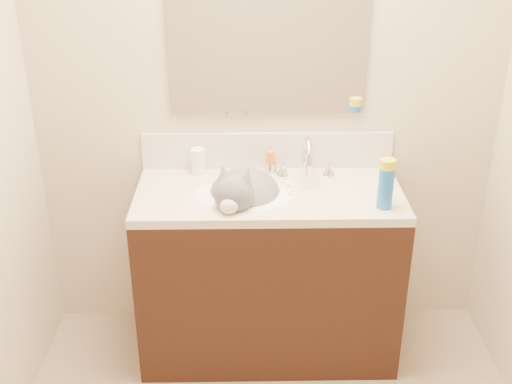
{
  "coord_description": "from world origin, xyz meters",
  "views": [
    {
      "loc": [
        -0.1,
        -1.62,
        2.11
      ],
      "look_at": [
        -0.06,
        0.92,
        0.88
      ],
      "focal_mm": 45.0,
      "sensor_mm": 36.0,
      "label": 1
    }
  ],
  "objects_px": {
    "basin": "(243,208)",
    "silver_jar": "(272,168)",
    "vanity_cabinet": "(268,275)",
    "spray_can": "(385,188)",
    "cat": "(243,197)",
    "amber_bottle": "(271,162)",
    "pill_bottle": "(198,161)",
    "faucet": "(307,161)"
  },
  "relations": [
    {
      "from": "basin",
      "to": "silver_jar",
      "type": "xyz_separation_m",
      "value": [
        0.14,
        0.23,
        0.1
      ]
    },
    {
      "from": "vanity_cabinet",
      "to": "silver_jar",
      "type": "xyz_separation_m",
      "value": [
        0.02,
        0.2,
        0.48
      ]
    },
    {
      "from": "basin",
      "to": "spray_can",
      "type": "xyz_separation_m",
      "value": [
        0.6,
        -0.14,
        0.16
      ]
    },
    {
      "from": "cat",
      "to": "amber_bottle",
      "type": "distance_m",
      "value": 0.28
    },
    {
      "from": "basin",
      "to": "pill_bottle",
      "type": "bearing_deg",
      "value": 131.55
    },
    {
      "from": "basin",
      "to": "faucet",
      "type": "xyz_separation_m",
      "value": [
        0.3,
        0.17,
        0.16
      ]
    },
    {
      "from": "cat",
      "to": "silver_jar",
      "type": "height_order",
      "value": "cat"
    },
    {
      "from": "silver_jar",
      "to": "amber_bottle",
      "type": "relative_size",
      "value": 0.49
    },
    {
      "from": "cat",
      "to": "spray_can",
      "type": "bearing_deg",
      "value": 2.58
    },
    {
      "from": "vanity_cabinet",
      "to": "basin",
      "type": "height_order",
      "value": "basin"
    },
    {
      "from": "cat",
      "to": "silver_jar",
      "type": "distance_m",
      "value": 0.26
    },
    {
      "from": "faucet",
      "to": "basin",
      "type": "bearing_deg",
      "value": -150.88
    },
    {
      "from": "vanity_cabinet",
      "to": "cat",
      "type": "bearing_deg",
      "value": -169.36
    },
    {
      "from": "pill_bottle",
      "to": "silver_jar",
      "type": "height_order",
      "value": "pill_bottle"
    },
    {
      "from": "vanity_cabinet",
      "to": "faucet",
      "type": "distance_m",
      "value": 0.58
    },
    {
      "from": "amber_bottle",
      "to": "spray_can",
      "type": "relative_size",
      "value": 0.61
    },
    {
      "from": "amber_bottle",
      "to": "pill_bottle",
      "type": "bearing_deg",
      "value": -179.38
    },
    {
      "from": "silver_jar",
      "to": "spray_can",
      "type": "bearing_deg",
      "value": -38.09
    },
    {
      "from": "basin",
      "to": "amber_bottle",
      "type": "distance_m",
      "value": 0.3
    },
    {
      "from": "cat",
      "to": "silver_jar",
      "type": "xyz_separation_m",
      "value": [
        0.13,
        0.22,
        0.04
      ]
    },
    {
      "from": "vanity_cabinet",
      "to": "pill_bottle",
      "type": "relative_size",
      "value": 9.78
    },
    {
      "from": "cat",
      "to": "basin",
      "type": "bearing_deg",
      "value": -100.23
    },
    {
      "from": "faucet",
      "to": "silver_jar",
      "type": "xyz_separation_m",
      "value": [
        -0.16,
        0.06,
        -0.06
      ]
    },
    {
      "from": "basin",
      "to": "pill_bottle",
      "type": "distance_m",
      "value": 0.34
    },
    {
      "from": "silver_jar",
      "to": "pill_bottle",
      "type": "bearing_deg",
      "value": 178.54
    },
    {
      "from": "basin",
      "to": "cat",
      "type": "xyz_separation_m",
      "value": [
        0.0,
        0.01,
        0.05
      ]
    },
    {
      "from": "vanity_cabinet",
      "to": "faucet",
      "type": "bearing_deg",
      "value": 37.29
    },
    {
      "from": "cat",
      "to": "amber_bottle",
      "type": "xyz_separation_m",
      "value": [
        0.13,
        0.23,
        0.07
      ]
    },
    {
      "from": "faucet",
      "to": "amber_bottle",
      "type": "relative_size",
      "value": 2.57
    },
    {
      "from": "faucet",
      "to": "spray_can",
      "type": "bearing_deg",
      "value": -44.95
    },
    {
      "from": "faucet",
      "to": "silver_jar",
      "type": "distance_m",
      "value": 0.18
    },
    {
      "from": "vanity_cabinet",
      "to": "basin",
      "type": "distance_m",
      "value": 0.4
    },
    {
      "from": "vanity_cabinet",
      "to": "cat",
      "type": "relative_size",
      "value": 2.42
    },
    {
      "from": "silver_jar",
      "to": "vanity_cabinet",
      "type": "bearing_deg",
      "value": -95.4
    },
    {
      "from": "faucet",
      "to": "cat",
      "type": "xyz_separation_m",
      "value": [
        -0.3,
        -0.16,
        -0.1
      ]
    },
    {
      "from": "vanity_cabinet",
      "to": "silver_jar",
      "type": "bearing_deg",
      "value": 84.6
    },
    {
      "from": "faucet",
      "to": "spray_can",
      "type": "height_order",
      "value": "faucet"
    },
    {
      "from": "basin",
      "to": "amber_bottle",
      "type": "height_order",
      "value": "amber_bottle"
    },
    {
      "from": "pill_bottle",
      "to": "amber_bottle",
      "type": "bearing_deg",
      "value": 0.62
    },
    {
      "from": "cat",
      "to": "amber_bottle",
      "type": "bearing_deg",
      "value": 76.92
    },
    {
      "from": "pill_bottle",
      "to": "faucet",
      "type": "bearing_deg",
      "value": -7.82
    },
    {
      "from": "vanity_cabinet",
      "to": "spray_can",
      "type": "bearing_deg",
      "value": -18.97
    }
  ]
}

